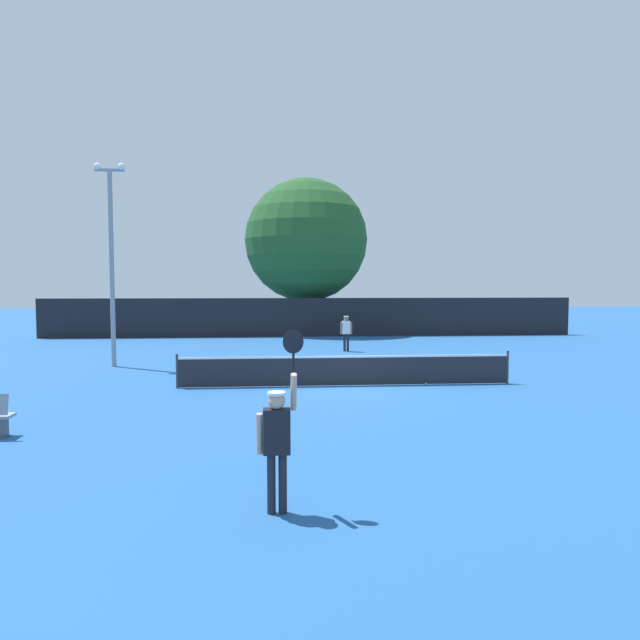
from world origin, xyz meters
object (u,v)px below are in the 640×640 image
player_receiving (346,330)px  light_pole (111,251)px  parked_car_near (330,319)px  tennis_ball (426,384)px  player_serving (278,433)px  large_tree (306,240)px

player_receiving → light_pole: light_pole is taller
player_receiving → parked_car_near: size_ratio=0.40×
light_pole → tennis_ball: bearing=-23.8°
player_serving → player_receiving: bearing=79.9°
light_pole → parked_car_near: bearing=59.6°
parked_car_near → large_tree: bearing=-130.5°
player_serving → tennis_ball: size_ratio=38.08×
tennis_ball → large_tree: large_tree is taller
player_receiving → tennis_ball: bearing=98.9°
parked_car_near → tennis_ball: bearing=-89.6°
light_pole → large_tree: 17.32m
tennis_ball → large_tree: size_ratio=0.01×
large_tree → parked_car_near: (1.79, 2.26, -5.37)m
large_tree → parked_car_near: large_tree is taller
player_serving → light_pole: bearing=113.6°
player_serving → large_tree: bearing=86.1°
tennis_ball → light_pole: 12.99m
player_receiving → light_pole: size_ratio=0.22×
player_serving → tennis_ball: 10.87m
player_serving → parked_car_near: (3.79, 31.95, -0.37)m
player_receiving → parked_car_near: (0.45, 13.11, -0.27)m
player_receiving → player_serving: bearing=79.9°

